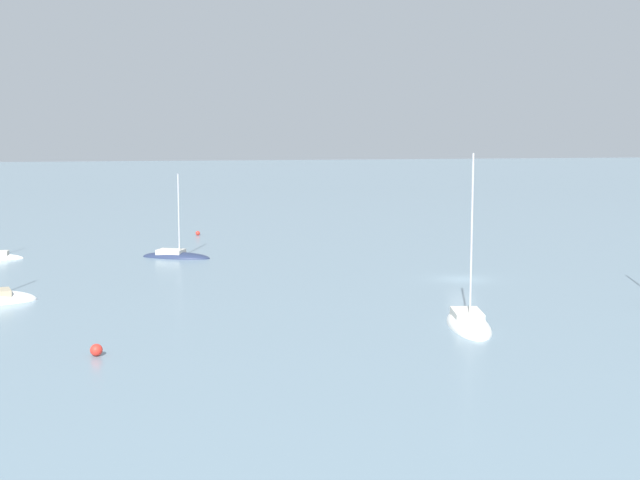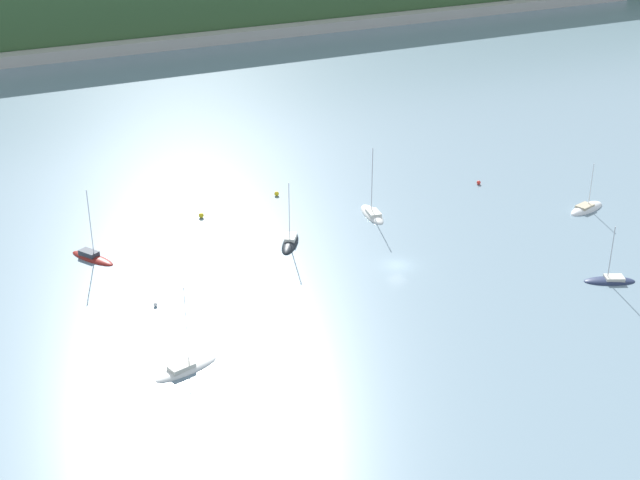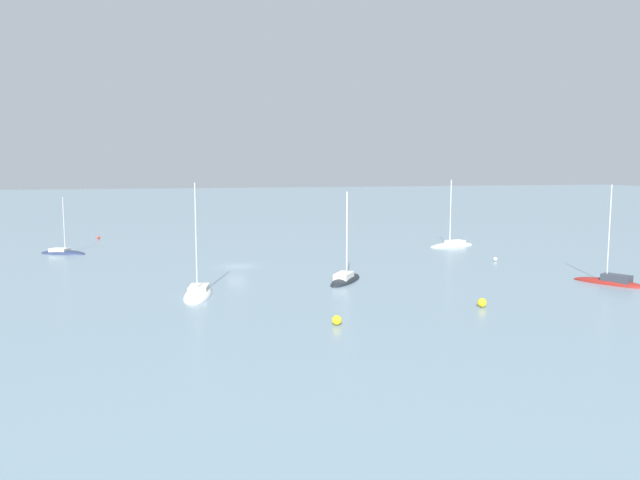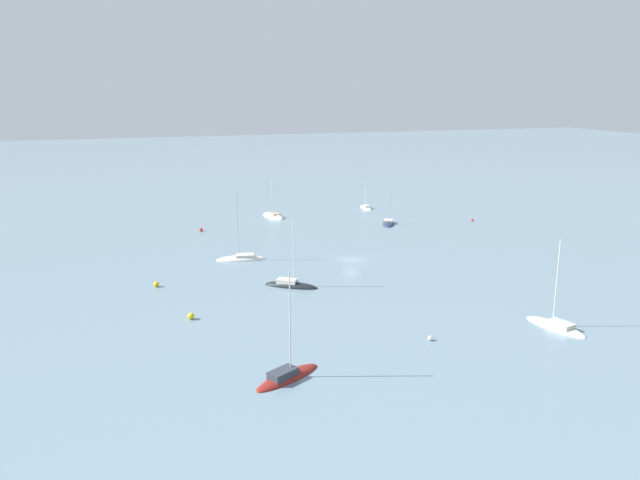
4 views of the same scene
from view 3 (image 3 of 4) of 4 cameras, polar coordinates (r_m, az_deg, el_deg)
ground_plane at (r=85.81m, az=-7.59°, el=-2.40°), size 600.00×600.00×0.00m
sailboat_1 at (r=67.35m, az=-11.10°, el=-4.94°), size 4.32×9.00×12.70m
sailboat_2 at (r=104.98m, az=-22.45°, el=-1.12°), size 7.95×5.72×9.44m
sailboat_3 at (r=74.09m, az=2.33°, el=-3.72°), size 6.72×8.20×11.37m
sailboat_4 at (r=80.00m, az=25.07°, el=-3.55°), size 6.18×8.69×12.08m
sailboat_5 at (r=108.64m, az=11.98°, el=-0.48°), size 9.07×4.58×11.88m
mooring_buoy_0 at (r=54.13m, az=1.55°, el=-7.34°), size 0.86×0.86×0.86m
mooring_buoy_1 at (r=93.07m, az=15.74°, el=-1.69°), size 0.59×0.59×0.59m
mooring_buoy_2 at (r=123.51m, az=-19.60°, el=0.21°), size 0.56×0.56×0.56m
mooring_buoy_4 at (r=62.77m, az=14.60°, el=-5.57°), size 0.89×0.89×0.89m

